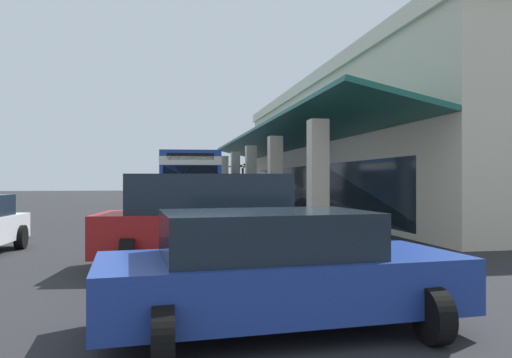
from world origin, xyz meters
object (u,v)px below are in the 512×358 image
Objects in this scene: transit_bus at (193,180)px; potted_palm at (243,195)px; parked_sedan_blue at (278,270)px; pedestrian at (260,205)px; parked_suv_red at (214,220)px.

potted_palm is (-7.45, 3.86, -1.08)m from transit_bus.
transit_bus is 19.93m from parked_sedan_blue.
potted_palm is (-16.04, 1.95, -0.18)m from pedestrian.
potted_palm reaches higher than pedestrian.
transit_bus reaches higher than parked_suv_red.
transit_bus reaches higher than parked_sedan_blue.
transit_bus is 6.71× the size of pedestrian.
parked_sedan_blue is 2.67× the size of pedestrian.
transit_bus is 2.27× the size of parked_suv_red.
parked_sedan_blue is 1.51× the size of potted_palm.
parked_suv_red reaches higher than pedestrian.
pedestrian reaches higher than parked_sedan_blue.
potted_palm is (-23.01, 4.34, -0.24)m from parked_suv_red.
potted_palm is at bearing 173.05° from pedestrian.
parked_suv_red is 1.67× the size of potted_palm.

